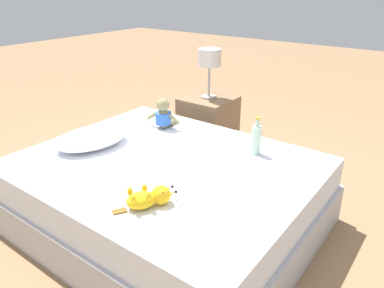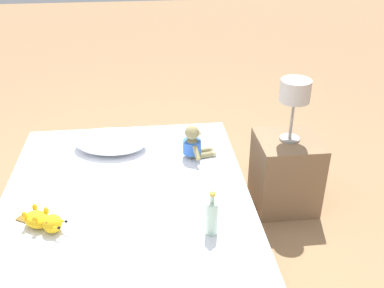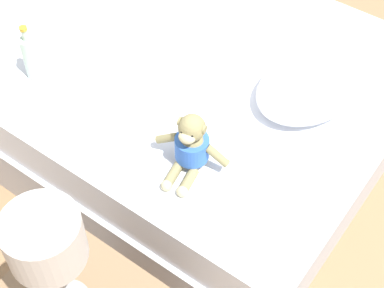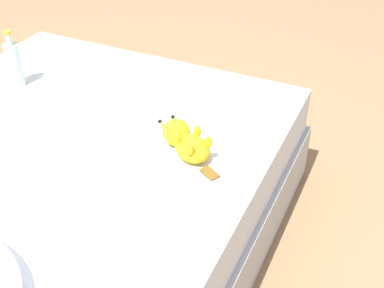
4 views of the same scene
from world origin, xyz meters
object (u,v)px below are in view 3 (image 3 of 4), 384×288
(bed, at_px, (179,94))
(bedside_lamp, at_px, (46,243))
(pillow, at_px, (311,85))
(glass_bottle, at_px, (31,57))
(plush_monkey, at_px, (191,147))

(bed, distance_m, bedside_lamp, 1.36)
(pillow, bearing_deg, glass_bottle, -59.74)
(plush_monkey, xyz_separation_m, bedside_lamp, (0.67, 0.05, 0.31))
(bed, relative_size, glass_bottle, 7.23)
(bed, bearing_deg, plush_monkey, 41.44)
(pillow, distance_m, bedside_lamp, 1.28)
(bed, relative_size, plush_monkey, 6.35)
(bed, relative_size, pillow, 3.22)
(bed, xyz_separation_m, plush_monkey, (0.44, 0.39, 0.33))
(bedside_lamp, bearing_deg, plush_monkey, -176.13)
(bed, height_order, plush_monkey, plush_monkey)
(plush_monkey, relative_size, bedside_lamp, 0.66)
(bed, bearing_deg, pillow, 101.24)
(bed, xyz_separation_m, pillow, (-0.11, 0.57, 0.29))
(pillow, distance_m, plush_monkey, 0.58)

